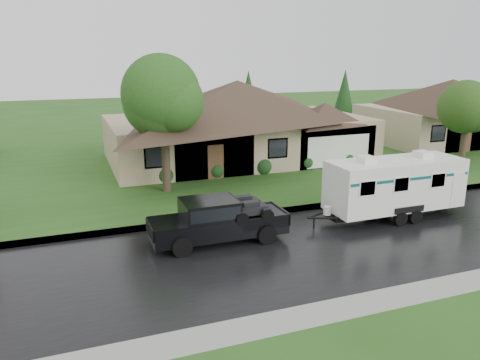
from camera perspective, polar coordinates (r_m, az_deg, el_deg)
ground at (r=21.27m, az=7.69°, el=-5.74°), size 140.00×140.00×0.00m
road at (r=19.66m, az=10.45°, el=-7.63°), size 140.00×8.00×0.01m
curb at (r=23.13m, az=5.09°, el=-3.74°), size 140.00×0.50×0.15m
lawn at (r=34.64m, az=-4.01°, el=2.64°), size 140.00×26.00×0.15m
house_main at (r=33.69m, az=0.24°, el=8.39°), size 19.44×10.80×6.90m
house_neighbor at (r=45.18m, az=24.69°, el=8.39°), size 15.12×9.72×6.45m
tree_left_green at (r=25.42m, az=-9.32°, el=9.45°), size 4.31×4.31×7.14m
tree_right_green at (r=34.28m, az=26.05°, el=8.17°), size 3.61×3.61×5.97m
shrub_row at (r=29.94m, az=2.78°, el=1.81°), size 13.60×1.00×1.00m
pickup_truck at (r=19.19m, az=-2.95°, el=-4.79°), size 5.58×2.12×1.86m
travel_trailer at (r=23.08m, az=18.34°, el=-0.45°), size 6.88×2.42×3.09m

